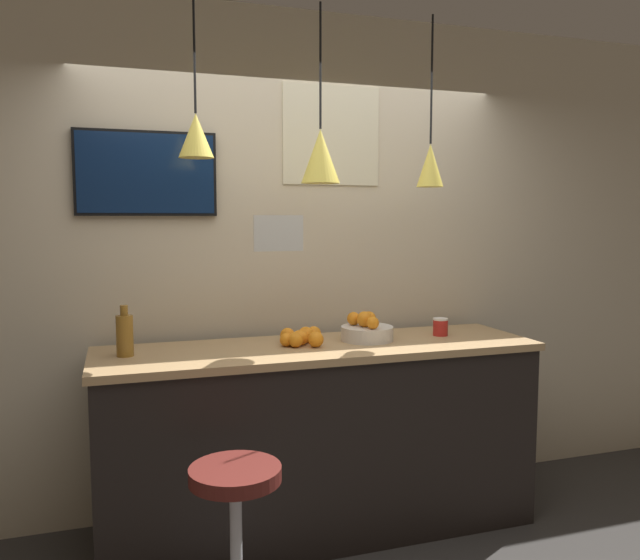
# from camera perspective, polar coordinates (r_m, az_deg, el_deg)

# --- Properties ---
(back_wall) EXTENTS (8.00, 0.06, 2.90)m
(back_wall) POSITION_cam_1_polar(r_m,az_deg,el_deg) (3.72, -2.14, 1.70)
(back_wall) COLOR beige
(back_wall) RESTS_ON ground_plane
(service_counter) EXTENTS (2.36, 0.68, 1.03)m
(service_counter) POSITION_cam_1_polar(r_m,az_deg,el_deg) (3.49, 0.00, -14.24)
(service_counter) COLOR black
(service_counter) RESTS_ON ground_plane
(bar_stool) EXTENTS (0.43, 0.43, 0.71)m
(bar_stool) POSITION_cam_1_polar(r_m,az_deg,el_deg) (2.74, -7.70, -21.22)
(bar_stool) COLOR #B7B7BC
(bar_stool) RESTS_ON ground_plane
(fruit_bowl) EXTENTS (0.29, 0.29, 0.16)m
(fruit_bowl) POSITION_cam_1_polar(r_m,az_deg,el_deg) (3.48, 4.28, -4.56)
(fruit_bowl) COLOR beige
(fruit_bowl) RESTS_ON service_counter
(orange_pile) EXTENTS (0.26, 0.25, 0.09)m
(orange_pile) POSITION_cam_1_polar(r_m,az_deg,el_deg) (3.36, -1.74, -5.24)
(orange_pile) COLOR orange
(orange_pile) RESTS_ON service_counter
(juice_bottle) EXTENTS (0.08, 0.08, 0.25)m
(juice_bottle) POSITION_cam_1_polar(r_m,az_deg,el_deg) (3.21, -17.43, -4.78)
(juice_bottle) COLOR olive
(juice_bottle) RESTS_ON service_counter
(spread_jar) EXTENTS (0.09, 0.09, 0.10)m
(spread_jar) POSITION_cam_1_polar(r_m,az_deg,el_deg) (3.68, 10.95, -4.23)
(spread_jar) COLOR red
(spread_jar) RESTS_ON service_counter
(pendant_lamp_left) EXTENTS (0.17, 0.17, 0.80)m
(pendant_lamp_left) POSITION_cam_1_polar(r_m,az_deg,el_deg) (3.17, -11.28, 12.90)
(pendant_lamp_left) COLOR black
(pendant_lamp_middle) EXTENTS (0.20, 0.20, 0.91)m
(pendant_lamp_middle) POSITION_cam_1_polar(r_m,az_deg,el_deg) (3.29, 0.04, 11.30)
(pendant_lamp_middle) COLOR black
(pendant_lamp_right) EXTENTS (0.15, 0.15, 0.92)m
(pendant_lamp_right) POSITION_cam_1_polar(r_m,az_deg,el_deg) (3.54, 10.05, 10.39)
(pendant_lamp_right) COLOR black
(mounted_tv) EXTENTS (0.74, 0.04, 0.46)m
(mounted_tv) POSITION_cam_1_polar(r_m,az_deg,el_deg) (3.53, -15.57, 9.37)
(mounted_tv) COLOR black
(hanging_menu_board) EXTENTS (0.24, 0.01, 0.17)m
(hanging_menu_board) POSITION_cam_1_polar(r_m,az_deg,el_deg) (2.96, -3.80, 4.29)
(hanging_menu_board) COLOR silver
(wall_poster) EXTENTS (0.60, 0.01, 0.58)m
(wall_poster) POSITION_cam_1_polar(r_m,az_deg,el_deg) (3.77, 1.07, 13.09)
(wall_poster) COLOR beige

